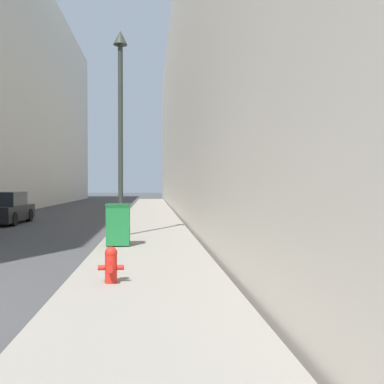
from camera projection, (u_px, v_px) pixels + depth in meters
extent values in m
cube|color=gray|center=(150.00, 218.00, 23.26)|extent=(2.94, 60.00, 0.14)
cube|color=beige|center=(253.00, 106.00, 31.82)|extent=(12.00, 60.00, 15.47)
cylinder|color=red|center=(111.00, 269.00, 7.44)|extent=(0.21, 0.21, 0.48)
sphere|color=red|center=(111.00, 253.00, 7.44)|extent=(0.22, 0.22, 0.22)
cylinder|color=red|center=(111.00, 249.00, 7.44)|extent=(0.06, 0.06, 0.05)
cylinder|color=red|center=(110.00, 269.00, 7.28)|extent=(0.11, 0.12, 0.11)
cylinder|color=red|center=(101.00, 268.00, 7.42)|extent=(0.12, 0.09, 0.09)
cylinder|color=red|center=(121.00, 267.00, 7.46)|extent=(0.12, 0.09, 0.09)
cube|color=#1E7538|center=(118.00, 226.00, 11.99)|extent=(0.64, 0.56, 1.07)
cube|color=#16572A|center=(118.00, 205.00, 11.98)|extent=(0.66, 0.57, 0.08)
cylinder|color=black|center=(109.00, 242.00, 12.21)|extent=(0.05, 0.16, 0.16)
cylinder|color=black|center=(128.00, 242.00, 12.26)|extent=(0.05, 0.16, 0.16)
cylinder|color=#2D332D|center=(121.00, 232.00, 14.35)|extent=(0.30, 0.30, 0.25)
cylinder|color=#2D332D|center=(121.00, 141.00, 14.30)|extent=(0.16, 0.16, 6.39)
cone|color=#2D332D|center=(120.00, 38.00, 14.24)|extent=(0.47, 0.47, 0.47)
cube|color=black|center=(5.00, 213.00, 20.43)|extent=(1.71, 4.21, 0.71)
cube|color=#1E2328|center=(5.00, 199.00, 20.42)|extent=(1.50, 2.19, 0.66)
cylinder|color=black|center=(29.00, 215.00, 21.76)|extent=(0.24, 0.64, 0.64)
cylinder|color=black|center=(13.00, 219.00, 19.25)|extent=(0.24, 0.64, 0.64)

